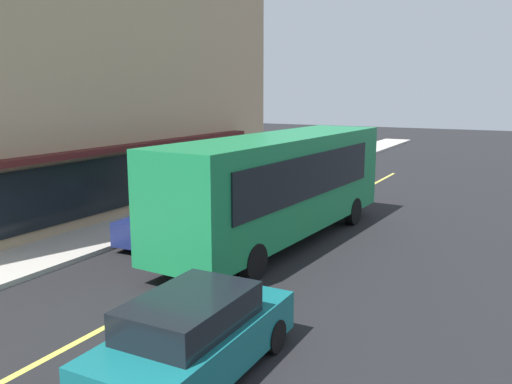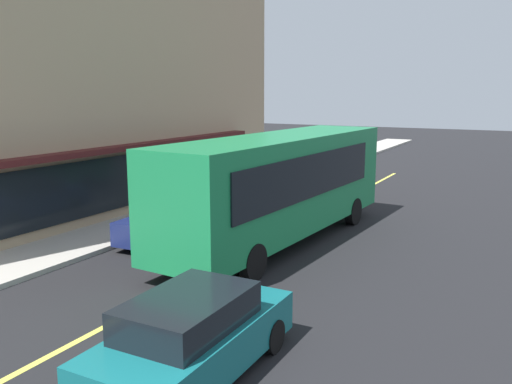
{
  "view_description": "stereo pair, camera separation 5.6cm",
  "coord_description": "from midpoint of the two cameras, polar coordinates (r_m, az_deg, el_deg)",
  "views": [
    {
      "loc": [
        -14.11,
        -7.77,
        4.88
      ],
      "look_at": [
        1.2,
        0.45,
        1.6
      ],
      "focal_mm": 37.53,
      "sensor_mm": 36.0,
      "label": 1
    },
    {
      "loc": [
        -14.08,
        -7.82,
        4.88
      ],
      "look_at": [
        1.2,
        0.45,
        1.6
      ],
      "focal_mm": 37.53,
      "sensor_mm": 36.0,
      "label": 2
    }
  ],
  "objects": [
    {
      "name": "lane_centre_stripe",
      "position": [
        16.83,
        -0.49,
        -6.15
      ],
      "size": [
        36.0,
        0.16,
        0.01
      ],
      "primitive_type": "cube",
      "color": "#D8D14C",
      "rests_on": "ground"
    },
    {
      "name": "car_teal",
      "position": [
        9.54,
        -6.6,
        -15.08
      ],
      "size": [
        4.32,
        1.89,
        1.52
      ],
      "color": "#14666B",
      "rests_on": "ground"
    },
    {
      "name": "car_navy",
      "position": [
        17.87,
        -8.6,
        -2.82
      ],
      "size": [
        4.38,
        2.02,
        1.52
      ],
      "color": "navy",
      "rests_on": "ground"
    },
    {
      "name": "bus",
      "position": [
        17.24,
        2.82,
        1.01
      ],
      "size": [
        11.25,
        3.12,
        3.5
      ],
      "color": "#197F47",
      "rests_on": "ground"
    },
    {
      "name": "storefront_building",
      "position": [
        25.44,
        -22.56,
        12.41
      ],
      "size": [
        21.82,
        11.6,
        12.01
      ],
      "color": "tan",
      "rests_on": "ground"
    },
    {
      "name": "sidewalk",
      "position": [
        19.67,
        -13.54,
        -3.75
      ],
      "size": [
        80.0,
        2.5,
        0.15
      ],
      "primitive_type": "cube",
      "color": "#B2ADA3",
      "rests_on": "ground"
    },
    {
      "name": "pedestrian_near_storefront",
      "position": [
        27.15,
        0.82,
        2.73
      ],
      "size": [
        0.34,
        0.34,
        1.63
      ],
      "color": "black",
      "rests_on": "sidewalk"
    },
    {
      "name": "ground",
      "position": [
        16.83,
        -0.49,
        -6.17
      ],
      "size": [
        120.0,
        120.0,
        0.0
      ],
      "primitive_type": "plane",
      "color": "black"
    }
  ]
}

